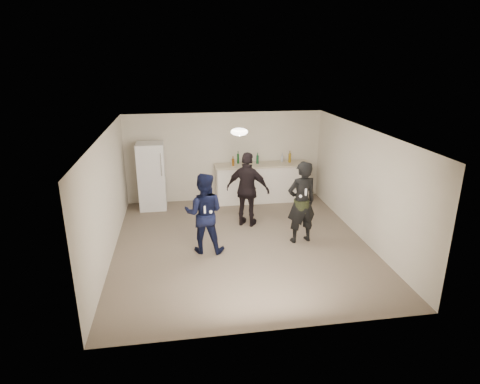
{
  "coord_description": "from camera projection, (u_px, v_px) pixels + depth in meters",
  "views": [
    {
      "loc": [
        -1.28,
        -7.95,
        3.97
      ],
      "look_at": [
        0.0,
        0.2,
        1.15
      ],
      "focal_mm": 30.0,
      "sensor_mm": 36.0,
      "label": 1
    }
  ],
  "objects": [
    {
      "name": "wall_front",
      "position": [
        275.0,
        257.0,
        5.69
      ],
      "size": [
        6.0,
        0.0,
        6.0
      ],
      "primitive_type": "plane",
      "rotation": [
        -1.57,
        0.0,
        0.0
      ],
      "color": "beige",
      "rests_on": "floor"
    },
    {
      "name": "counter_top",
      "position": [
        263.0,
        165.0,
        11.2
      ],
      "size": [
        2.68,
        0.64,
        0.04
      ],
      "primitive_type": "cube",
      "color": "#C7B29A",
      "rests_on": "counter"
    },
    {
      "name": "fridge_handle",
      "position": [
        161.0,
        165.0,
        10.31
      ],
      "size": [
        0.02,
        0.02,
        0.6
      ],
      "primitive_type": "cylinder",
      "color": "silver",
      "rests_on": "fridge"
    },
    {
      "name": "nunchuk_man",
      "position": [
        211.0,
        212.0,
        8.07
      ],
      "size": [
        0.07,
        0.07,
        0.07
      ],
      "primitive_type": "sphere",
      "color": "white",
      "rests_on": "man"
    },
    {
      "name": "ceiling_dome",
      "position": [
        239.0,
        132.0,
        8.39
      ],
      "size": [
        0.36,
        0.36,
        0.16
      ],
      "primitive_type": "ellipsoid",
      "color": "white",
      "rests_on": "ceiling"
    },
    {
      "name": "wall_right",
      "position": [
        363.0,
        184.0,
        8.9
      ],
      "size": [
        0.0,
        6.0,
        6.0
      ],
      "primitive_type": "plane",
      "rotation": [
        1.57,
        0.0,
        -1.57
      ],
      "color": "beige",
      "rests_on": "floor"
    },
    {
      "name": "woman",
      "position": [
        302.0,
        202.0,
        8.75
      ],
      "size": [
        0.75,
        0.56,
        1.85
      ],
      "primitive_type": "imported",
      "rotation": [
        0.0,
        0.0,
        3.33
      ],
      "color": "black",
      "rests_on": "floor"
    },
    {
      "name": "spectator",
      "position": [
        248.0,
        190.0,
        9.61
      ],
      "size": [
        1.16,
        0.89,
        1.83
      ],
      "primitive_type": "imported",
      "rotation": [
        0.0,
        0.0,
        2.66
      ],
      "color": "black",
      "rests_on": "floor"
    },
    {
      "name": "ceiling",
      "position": [
        242.0,
        132.0,
        8.09
      ],
      "size": [
        6.0,
        6.0,
        0.0
      ],
      "primitive_type": "plane",
      "rotation": [
        3.14,
        0.0,
        0.0
      ],
      "color": "silver",
      "rests_on": "wall_back"
    },
    {
      "name": "man",
      "position": [
        204.0,
        213.0,
        8.32
      ],
      "size": [
        0.96,
        0.82,
        1.72
      ],
      "primitive_type": "imported",
      "rotation": [
        0.0,
        0.0,
        2.92
      ],
      "color": "#0F153E",
      "rests_on": "floor"
    },
    {
      "name": "wall_left",
      "position": [
        107.0,
        197.0,
        8.09
      ],
      "size": [
        0.0,
        6.0,
        6.0
      ],
      "primitive_type": "plane",
      "rotation": [
        1.57,
        0.0,
        1.57
      ],
      "color": "beige",
      "rests_on": "floor"
    },
    {
      "name": "camo_shorts",
      "position": [
        301.0,
        206.0,
        8.77
      ],
      "size": [
        0.34,
        0.34,
        0.28
      ],
      "primitive_type": "cylinder",
      "color": "#283518",
      "rests_on": "woman"
    },
    {
      "name": "bottle_cluster",
      "position": [
        261.0,
        159.0,
        11.23
      ],
      "size": [
        1.71,
        0.3,
        0.28
      ],
      "color": "brown",
      "rests_on": "counter_top"
    },
    {
      "name": "nunchuk_woman",
      "position": [
        301.0,
        196.0,
        8.45
      ],
      "size": [
        0.07,
        0.07,
        0.07
      ],
      "primitive_type": "sphere",
      "color": "white",
      "rests_on": "woman"
    },
    {
      "name": "remote_man",
      "position": [
        205.0,
        210.0,
        8.0
      ],
      "size": [
        0.04,
        0.04,
        0.15
      ],
      "primitive_type": "cube",
      "color": "white",
      "rests_on": "man"
    },
    {
      "name": "shaker",
      "position": [
        232.0,
        163.0,
        11.02
      ],
      "size": [
        0.08,
        0.08,
        0.17
      ],
      "primitive_type": "cylinder",
      "color": "silver",
      "rests_on": "counter_top"
    },
    {
      "name": "floor",
      "position": [
        241.0,
        244.0,
        8.9
      ],
      "size": [
        6.0,
        6.0,
        0.0
      ],
      "primitive_type": "plane",
      "color": "#6B5B4C",
      "rests_on": "ground"
    },
    {
      "name": "counter",
      "position": [
        262.0,
        183.0,
        11.38
      ],
      "size": [
        2.6,
        0.56,
        1.05
      ],
      "primitive_type": "cube",
      "color": "white",
      "rests_on": "floor"
    },
    {
      "name": "remote_woman",
      "position": [
        306.0,
        192.0,
        8.41
      ],
      "size": [
        0.04,
        0.04,
        0.15
      ],
      "primitive_type": "cube",
      "color": "white",
      "rests_on": "woman"
    },
    {
      "name": "wall_back",
      "position": [
        225.0,
        157.0,
        11.3
      ],
      "size": [
        6.0,
        0.0,
        6.0
      ],
      "primitive_type": "plane",
      "rotation": [
        1.57,
        0.0,
        0.0
      ],
      "color": "beige",
      "rests_on": "floor"
    },
    {
      "name": "fridge",
      "position": [
        152.0,
        176.0,
        10.75
      ],
      "size": [
        0.7,
        0.7,
        1.8
      ],
      "primitive_type": "cube",
      "color": "white",
      "rests_on": "floor"
    }
  ]
}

